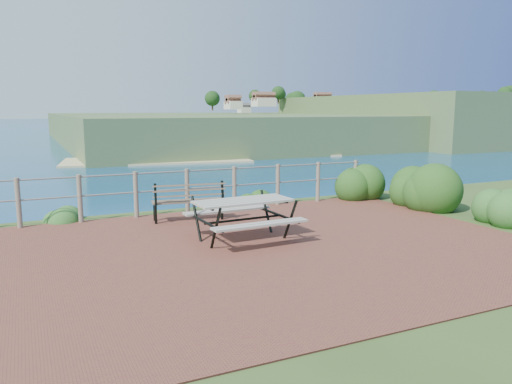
# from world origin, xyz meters

# --- Properties ---
(ground) EXTENTS (10.00, 7.00, 0.12)m
(ground) POSITION_xyz_m (0.00, 0.00, 0.00)
(ground) COLOR brown
(ground) RESTS_ON ground
(ocean) EXTENTS (1200.00, 1200.00, 0.00)m
(ocean) POSITION_xyz_m (0.00, 200.00, 0.00)
(ocean) COLOR #145378
(ocean) RESTS_ON ground
(safety_railing) EXTENTS (9.40, 0.10, 1.00)m
(safety_railing) POSITION_xyz_m (0.00, 3.35, 0.57)
(safety_railing) COLOR #6B5B4C
(safety_railing) RESTS_ON ground
(distant_bay) EXTENTS (290.00, 232.36, 24.00)m
(distant_bay) POSITION_xyz_m (173.07, 202.61, -1.52)
(distant_bay) COLOR #3A562B
(distant_bay) RESTS_ON ground
(picnic_table) EXTENTS (1.75, 1.49, 0.73)m
(picnic_table) POSITION_xyz_m (0.20, 0.64, 0.47)
(picnic_table) COLOR gray
(picnic_table) RESTS_ON ground
(park_bench) EXTENTS (1.54, 0.58, 0.85)m
(park_bench) POSITION_xyz_m (-0.21, 2.60, 0.56)
(park_bench) COLOR brown
(park_bench) RESTS_ON ground
(shrub_right_front) EXTENTS (1.41, 1.41, 2.00)m
(shrub_right_front) POSITION_xyz_m (5.04, 1.70, 0.00)
(shrub_right_front) COLOR #1C4715
(shrub_right_front) RESTS_ON ground
(shrub_right_back) EXTENTS (1.07, 1.07, 1.53)m
(shrub_right_back) POSITION_xyz_m (5.67, -0.39, 0.00)
(shrub_right_back) COLOR #2B5921
(shrub_right_back) RESTS_ON ground
(shrub_right_edge) EXTENTS (1.15, 1.15, 1.63)m
(shrub_right_edge) POSITION_xyz_m (4.70, 3.38, 0.00)
(shrub_right_edge) COLOR #1C4715
(shrub_right_edge) RESTS_ON ground
(shrub_lip_west) EXTENTS (0.82, 0.82, 0.58)m
(shrub_lip_west) POSITION_xyz_m (-2.66, 3.78, 0.00)
(shrub_lip_west) COLOR #2B5921
(shrub_lip_west) RESTS_ON ground
(shrub_lip_east) EXTENTS (0.79, 0.79, 0.53)m
(shrub_lip_east) POSITION_xyz_m (2.05, 4.18, 0.00)
(shrub_lip_east) COLOR #1C4715
(shrub_lip_east) RESTS_ON ground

